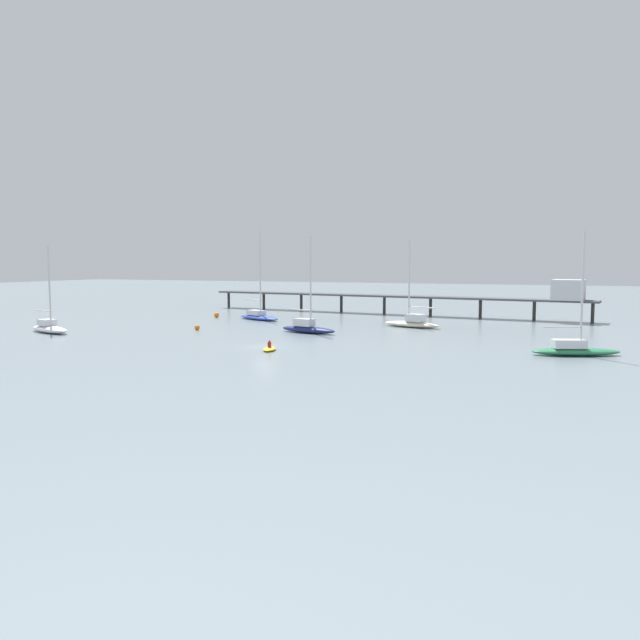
{
  "coord_description": "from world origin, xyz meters",
  "views": [
    {
      "loc": [
        30.6,
        -59.14,
        8.98
      ],
      "look_at": [
        0.0,
        15.75,
        1.5
      ],
      "focal_mm": 35.38,
      "sensor_mm": 36.0,
      "label": 1
    }
  ],
  "objects_px": {
    "sailboat_navy": "(307,327)",
    "mooring_buoy_mid": "(197,327)",
    "sailboat_white": "(49,327)",
    "mooring_buoy_far": "(217,315)",
    "sailboat_cream": "(412,322)",
    "pier": "(457,294)",
    "dinghy_yellow": "(269,349)",
    "sailboat_blue": "(258,315)",
    "sailboat_green": "(574,348)"
  },
  "relations": [
    {
      "from": "mooring_buoy_far",
      "to": "dinghy_yellow",
      "type": "bearing_deg",
      "value": -50.84
    },
    {
      "from": "sailboat_green",
      "to": "sailboat_navy",
      "type": "height_order",
      "value": "sailboat_navy"
    },
    {
      "from": "sailboat_cream",
      "to": "mooring_buoy_far",
      "type": "xyz_separation_m",
      "value": [
        -33.0,
        2.93,
        -0.32
      ]
    },
    {
      "from": "pier",
      "to": "sailboat_green",
      "type": "height_order",
      "value": "sailboat_green"
    },
    {
      "from": "sailboat_white",
      "to": "sailboat_cream",
      "type": "distance_m",
      "value": 47.62
    },
    {
      "from": "pier",
      "to": "sailboat_cream",
      "type": "height_order",
      "value": "sailboat_cream"
    },
    {
      "from": "sailboat_blue",
      "to": "dinghy_yellow",
      "type": "xyz_separation_m",
      "value": [
        17.11,
        -30.07,
        -0.54
      ]
    },
    {
      "from": "sailboat_navy",
      "to": "mooring_buoy_far",
      "type": "distance_m",
      "value": 26.82
    },
    {
      "from": "mooring_buoy_far",
      "to": "sailboat_blue",
      "type": "bearing_deg",
      "value": -5.91
    },
    {
      "from": "sailboat_blue",
      "to": "sailboat_white",
      "type": "bearing_deg",
      "value": -121.97
    },
    {
      "from": "sailboat_navy",
      "to": "sailboat_white",
      "type": "distance_m",
      "value": 32.87
    },
    {
      "from": "sailboat_blue",
      "to": "sailboat_cream",
      "type": "height_order",
      "value": "sailboat_blue"
    },
    {
      "from": "sailboat_white",
      "to": "mooring_buoy_far",
      "type": "xyz_separation_m",
      "value": [
        8.18,
        26.85,
        -0.28
      ]
    },
    {
      "from": "mooring_buoy_mid",
      "to": "mooring_buoy_far",
      "type": "height_order",
      "value": "mooring_buoy_far"
    },
    {
      "from": "sailboat_green",
      "to": "mooring_buoy_far",
      "type": "distance_m",
      "value": 58.38
    },
    {
      "from": "sailboat_navy",
      "to": "sailboat_white",
      "type": "relative_size",
      "value": 1.11
    },
    {
      "from": "pier",
      "to": "dinghy_yellow",
      "type": "distance_m",
      "value": 47.48
    },
    {
      "from": "sailboat_green",
      "to": "mooring_buoy_mid",
      "type": "height_order",
      "value": "sailboat_green"
    },
    {
      "from": "sailboat_navy",
      "to": "sailboat_white",
      "type": "xyz_separation_m",
      "value": [
        -30.57,
        -12.08,
        -0.09
      ]
    },
    {
      "from": "sailboat_navy",
      "to": "mooring_buoy_far",
      "type": "height_order",
      "value": "sailboat_navy"
    },
    {
      "from": "sailboat_navy",
      "to": "sailboat_green",
      "type": "bearing_deg",
      "value": -14.1
    },
    {
      "from": "sailboat_navy",
      "to": "mooring_buoy_mid",
      "type": "relative_size",
      "value": 17.56
    },
    {
      "from": "sailboat_navy",
      "to": "mooring_buoy_mid",
      "type": "xyz_separation_m",
      "value": [
        -14.82,
        -2.42,
        -0.44
      ]
    },
    {
      "from": "sailboat_white",
      "to": "sailboat_cream",
      "type": "relative_size",
      "value": 0.92
    },
    {
      "from": "sailboat_green",
      "to": "sailboat_cream",
      "type": "bearing_deg",
      "value": 136.52
    },
    {
      "from": "sailboat_white",
      "to": "mooring_buoy_mid",
      "type": "distance_m",
      "value": 18.47
    },
    {
      "from": "sailboat_green",
      "to": "mooring_buoy_mid",
      "type": "distance_m",
      "value": 46.56
    },
    {
      "from": "sailboat_cream",
      "to": "sailboat_navy",
      "type": "bearing_deg",
      "value": -131.86
    },
    {
      "from": "sailboat_white",
      "to": "pier",
      "type": "bearing_deg",
      "value": 43.75
    },
    {
      "from": "sailboat_white",
      "to": "dinghy_yellow",
      "type": "bearing_deg",
      "value": -6.94
    },
    {
      "from": "sailboat_white",
      "to": "mooring_buoy_far",
      "type": "bearing_deg",
      "value": 73.06
    },
    {
      "from": "sailboat_green",
      "to": "mooring_buoy_mid",
      "type": "bearing_deg",
      "value": 173.25
    },
    {
      "from": "sailboat_navy",
      "to": "sailboat_white",
      "type": "bearing_deg",
      "value": -158.44
    },
    {
      "from": "sailboat_cream",
      "to": "mooring_buoy_mid",
      "type": "relative_size",
      "value": 17.12
    },
    {
      "from": "dinghy_yellow",
      "to": "sailboat_white",
      "type": "bearing_deg",
      "value": 173.06
    },
    {
      "from": "mooring_buoy_far",
      "to": "sailboat_white",
      "type": "bearing_deg",
      "value": -106.94
    },
    {
      "from": "pier",
      "to": "sailboat_navy",
      "type": "distance_m",
      "value": 32.99
    },
    {
      "from": "sailboat_blue",
      "to": "sailboat_white",
      "type": "xyz_separation_m",
      "value": [
        -16.23,
        -26.01,
        -0.04
      ]
    },
    {
      "from": "pier",
      "to": "sailboat_green",
      "type": "relative_size",
      "value": 5.72
    },
    {
      "from": "sailboat_blue",
      "to": "mooring_buoy_mid",
      "type": "relative_size",
      "value": 19.77
    },
    {
      "from": "dinghy_yellow",
      "to": "mooring_buoy_mid",
      "type": "distance_m",
      "value": 22.32
    },
    {
      "from": "pier",
      "to": "sailboat_white",
      "type": "relative_size",
      "value": 6.21
    },
    {
      "from": "dinghy_yellow",
      "to": "mooring_buoy_mid",
      "type": "bearing_deg",
      "value": 142.07
    },
    {
      "from": "pier",
      "to": "mooring_buoy_mid",
      "type": "bearing_deg",
      "value": -131.03
    },
    {
      "from": "sailboat_navy",
      "to": "sailboat_blue",
      "type": "distance_m",
      "value": 19.99
    },
    {
      "from": "sailboat_navy",
      "to": "mooring_buoy_mid",
      "type": "distance_m",
      "value": 15.02
    },
    {
      "from": "mooring_buoy_mid",
      "to": "mooring_buoy_far",
      "type": "relative_size",
      "value": 0.82
    },
    {
      "from": "sailboat_green",
      "to": "sailboat_cream",
      "type": "xyz_separation_m",
      "value": [
        -20.81,
        19.73,
        0.03
      ]
    },
    {
      "from": "sailboat_cream",
      "to": "mooring_buoy_mid",
      "type": "distance_m",
      "value": 29.16
    },
    {
      "from": "sailboat_white",
      "to": "sailboat_cream",
      "type": "bearing_deg",
      "value": 30.15
    }
  ]
}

